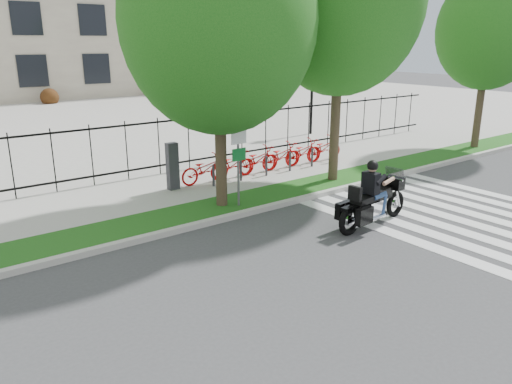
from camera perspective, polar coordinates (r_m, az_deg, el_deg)
ground at (r=11.19m, az=11.37°, el=-8.27°), size 120.00×120.00×0.00m
curb at (r=13.96m, az=-1.28°, el=-2.43°), size 60.00×0.20×0.15m
grass_verge at (r=14.62m, az=-3.25°, el=-1.55°), size 60.00×1.50×0.15m
sidewalk at (r=16.66m, az=-8.11°, el=0.62°), size 60.00×3.50×0.15m
plaza at (r=32.82m, az=-23.59°, el=7.35°), size 80.00×34.00×0.10m
crosswalk_stripes at (r=14.94m, az=23.75°, el=-2.88°), size 5.70×8.00×0.01m
iron_fence at (r=17.91m, az=-11.04°, el=5.16°), size 30.00×0.06×2.00m
lamp_post_right at (r=25.72m, az=6.47°, el=13.46°), size 1.06×0.70×4.25m
street_tree_1 at (r=13.77m, az=-4.35°, el=19.01°), size 5.22×5.22×8.07m
street_tree_3 at (r=24.08m, az=25.10°, el=16.40°), size 4.33×4.33×7.47m
bike_share_station at (r=18.12m, az=1.38°, el=3.91°), size 7.77×0.85×1.50m
sign_pole_regulatory at (r=13.97m, az=-2.01°, el=4.67°), size 0.50×0.09×2.50m
motorcycle_rider at (r=13.41m, az=13.31°, el=-0.81°), size 2.80×0.87×2.16m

